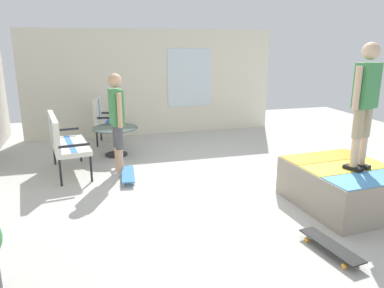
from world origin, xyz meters
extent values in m
cube|color=beige|center=(0.00, 0.00, -0.05)|extent=(12.00, 12.00, 0.10)
cube|color=silver|center=(3.80, 0.50, 1.25)|extent=(0.20, 6.00, 2.50)
cube|color=silver|center=(3.69, -0.40, 1.35)|extent=(0.03, 1.10, 1.40)
cube|color=gray|center=(-1.15, -1.27, 0.28)|extent=(1.51, 1.32, 0.56)
cube|color=#4C99D8|center=(-1.62, -1.30, 0.57)|extent=(0.53, 1.22, 0.01)
cube|color=yellow|center=(-1.15, -1.27, 0.57)|extent=(0.53, 1.22, 0.01)
cube|color=orange|center=(-0.67, -1.24, 0.57)|extent=(0.53, 1.22, 0.01)
cylinder|color=#B2B2B7|center=(-1.19, -0.68, 0.54)|extent=(1.38, 0.14, 0.05)
cylinder|color=black|center=(0.73, 2.06, 0.22)|extent=(0.04, 0.04, 0.44)
cylinder|color=black|center=(1.89, 2.24, 0.22)|extent=(0.04, 0.04, 0.44)
cylinder|color=black|center=(0.66, 2.52, 0.22)|extent=(0.04, 0.04, 0.44)
cylinder|color=black|center=(1.82, 2.70, 0.22)|extent=(0.04, 0.04, 0.44)
cube|color=silver|center=(1.28, 2.38, 0.48)|extent=(1.32, 0.73, 0.08)
cube|color=#3872C6|center=(1.28, 2.38, 0.52)|extent=(1.21, 0.28, 0.00)
cube|color=silver|center=(1.24, 2.61, 0.77)|extent=(1.25, 0.27, 0.50)
cube|color=#3872C6|center=(1.24, 2.61, 0.77)|extent=(0.11, 0.10, 0.46)
cube|color=black|center=(0.68, 2.29, 0.64)|extent=(0.11, 0.47, 0.04)
cube|color=black|center=(1.88, 2.47, 0.64)|extent=(0.11, 0.47, 0.04)
cylinder|color=black|center=(2.76, 1.44, 0.22)|extent=(0.04, 0.04, 0.44)
cylinder|color=black|center=(3.29, 1.34, 0.22)|extent=(0.04, 0.04, 0.44)
cylinder|color=black|center=(2.85, 1.91, 0.22)|extent=(0.04, 0.04, 0.44)
cylinder|color=black|center=(3.38, 1.80, 0.22)|extent=(0.04, 0.04, 0.44)
cube|color=silver|center=(3.07, 1.62, 0.48)|extent=(0.72, 0.66, 0.08)
cube|color=#3872C6|center=(3.07, 1.62, 0.52)|extent=(0.59, 0.21, 0.00)
cube|color=silver|center=(3.12, 1.85, 0.77)|extent=(0.62, 0.20, 0.50)
cube|color=#3872C6|center=(3.12, 1.85, 0.77)|extent=(0.11, 0.10, 0.46)
cube|color=black|center=(2.79, 1.68, 0.64)|extent=(0.13, 0.47, 0.04)
cube|color=black|center=(3.35, 1.56, 0.64)|extent=(0.13, 0.47, 0.04)
cylinder|color=black|center=(2.12, 1.56, 0.28)|extent=(0.06, 0.06, 0.55)
cylinder|color=black|center=(2.12, 1.56, 0.01)|extent=(0.44, 0.44, 0.03)
cylinder|color=#425651|center=(2.12, 1.56, 0.56)|extent=(0.90, 0.90, 0.02)
cube|color=silver|center=(0.95, 1.57, 0.03)|extent=(0.15, 0.26, 0.05)
cylinder|color=tan|center=(0.95, 1.57, 0.25)|extent=(0.10, 0.10, 0.40)
cylinder|color=#4C4C51|center=(0.95, 1.57, 0.65)|extent=(0.13, 0.13, 0.40)
cube|color=silver|center=(1.12, 1.60, 0.03)|extent=(0.15, 0.26, 0.05)
cylinder|color=tan|center=(1.12, 1.60, 0.25)|extent=(0.10, 0.10, 0.40)
cylinder|color=#4C4C51|center=(1.12, 1.60, 0.65)|extent=(0.13, 0.13, 0.40)
cube|color=#3F8C4C|center=(1.03, 1.59, 1.15)|extent=(0.35, 0.24, 0.59)
sphere|color=tan|center=(1.03, 1.59, 1.59)|extent=(0.23, 0.23, 0.23)
cylinder|color=tan|center=(0.84, 1.55, 1.13)|extent=(0.08, 0.08, 0.56)
cylinder|color=tan|center=(1.23, 1.62, 1.13)|extent=(0.08, 0.08, 0.56)
cube|color=black|center=(-1.24, -1.42, 0.60)|extent=(0.26, 0.18, 0.05)
cylinder|color=beige|center=(-1.24, -1.42, 0.81)|extent=(0.10, 0.10, 0.38)
cylinder|color=tan|center=(-1.24, -1.42, 1.20)|extent=(0.13, 0.13, 0.38)
cube|color=black|center=(-1.30, -1.26, 0.60)|extent=(0.26, 0.18, 0.05)
cylinder|color=beige|center=(-1.30, -1.26, 0.81)|extent=(0.10, 0.10, 0.38)
cylinder|color=tan|center=(-1.30, -1.26, 1.20)|extent=(0.13, 0.13, 0.38)
cube|color=#3F8C4C|center=(-1.27, -1.34, 1.67)|extent=(0.27, 0.36, 0.56)
sphere|color=beige|center=(-1.27, -1.34, 2.09)|extent=(0.22, 0.22, 0.22)
cylinder|color=beige|center=(-1.20, -1.53, 1.65)|extent=(0.08, 0.08, 0.54)
cylinder|color=beige|center=(-1.33, -1.15, 1.65)|extent=(0.08, 0.08, 0.54)
cube|color=#3372B2|center=(0.68, 1.48, 0.09)|extent=(0.81, 0.27, 0.02)
cylinder|color=silver|center=(0.95, 1.37, 0.03)|extent=(0.06, 0.03, 0.06)
cylinder|color=silver|center=(0.96, 1.53, 0.03)|extent=(0.06, 0.03, 0.06)
cylinder|color=silver|center=(0.39, 1.43, 0.03)|extent=(0.06, 0.03, 0.06)
cylinder|color=silver|center=(0.41, 1.58, 0.03)|extent=(0.06, 0.03, 0.06)
cube|color=black|center=(-2.15, -0.37, 0.09)|extent=(0.82, 0.30, 0.02)
cylinder|color=gold|center=(-1.86, -0.41, 0.03)|extent=(0.06, 0.04, 0.06)
cylinder|color=gold|center=(-1.88, -0.26, 0.03)|extent=(0.06, 0.04, 0.06)
cylinder|color=gold|center=(-2.42, -0.49, 0.03)|extent=(0.06, 0.04, 0.06)
cylinder|color=gold|center=(-2.44, -0.33, 0.03)|extent=(0.06, 0.04, 0.06)
camera|label=1|loc=(-5.16, 2.02, 2.19)|focal=34.73mm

